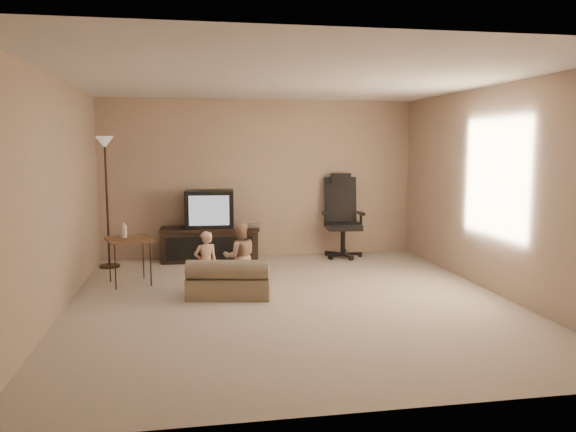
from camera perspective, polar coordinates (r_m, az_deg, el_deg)
name	(u,v)px	position (r m, az deg, el deg)	size (l,w,h in m)	color
floor	(290,301)	(6.52, 0.25, -8.65)	(5.50, 5.50, 0.00)	#C3B09B
room_shell	(291,169)	(6.28, 0.26, 4.80)	(5.50, 5.50, 5.50)	silver
tv_stand	(210,231)	(8.77, -7.90, -1.57)	(1.56, 0.66, 1.10)	black
office_chair	(342,227)	(9.03, 5.51, -1.13)	(0.67, 0.70, 1.33)	black
side_table	(129,239)	(7.47, -15.89, -2.30)	(0.67, 0.67, 0.82)	brown
floor_lamp	(106,172)	(8.52, -18.02, 4.23)	(0.30, 0.30, 1.91)	black
child_sofa	(229,281)	(6.67, -6.02, -6.63)	(1.05, 0.71, 0.47)	gray
toddler_left	(206,264)	(6.70, -8.35, -4.84)	(0.29, 0.21, 0.78)	tan
toddler_right	(240,256)	(6.92, -4.91, -4.12)	(0.41, 0.23, 0.85)	tan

